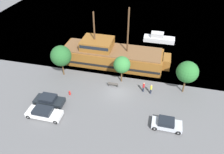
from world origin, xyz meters
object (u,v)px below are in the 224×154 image
object	(u,v)px
moored_boat_dockside	(159,38)
parked_car_curb_mid	(49,100)
pirate_ship	(111,55)
parked_car_curb_rear	(44,113)
parked_car_curb_front	(167,124)
fire_hydrant	(70,93)
pedestrian_walking_far	(151,89)
bench_promenade_east	(113,84)
pedestrian_walking_near	(144,87)

from	to	relation	value
moored_boat_dockside	parked_car_curb_mid	world-z (taller)	moored_boat_dockside
pirate_ship	parked_car_curb_rear	size ratio (longest dim) A/B	4.00
parked_car_curb_front	fire_hydrant	world-z (taller)	parked_car_curb_front
parked_car_curb_rear	pedestrian_walking_far	distance (m)	16.13
bench_promenade_east	pedestrian_walking_far	distance (m)	6.14
parked_car_curb_front	pirate_ship	bearing A→B (deg)	128.55
pedestrian_walking_near	pedestrian_walking_far	size ratio (longest dim) A/B	1.01
parked_car_curb_front	pedestrian_walking_far	world-z (taller)	pedestrian_walking_far
pirate_ship	parked_car_curb_mid	xyz separation A→B (m)	(-6.25, -12.88, -1.02)
bench_promenade_east	pedestrian_walking_far	xyz separation A→B (m)	(6.11, -0.35, 0.44)
pirate_ship	pedestrian_walking_far	bearing A→B (deg)	-41.13
pirate_ship	pedestrian_walking_far	size ratio (longest dim) A/B	11.40
moored_boat_dockside	parked_car_curb_mid	distance (m)	27.69
parked_car_curb_front	parked_car_curb_rear	xyz separation A→B (m)	(-16.47, -1.93, -0.00)
moored_boat_dockside	parked_car_curb_front	world-z (taller)	moored_boat_dockside
pirate_ship	pedestrian_walking_near	size ratio (longest dim) A/B	11.32
pirate_ship	pedestrian_walking_far	xyz separation A→B (m)	(8.01, -7.00, -0.88)
parked_car_curb_front	fire_hydrant	bearing A→B (deg)	168.15
moored_boat_dockside	bench_promenade_east	world-z (taller)	moored_boat_dockside
fire_hydrant	pedestrian_walking_far	world-z (taller)	pedestrian_walking_far
pirate_ship	pedestrian_walking_near	world-z (taller)	pirate_ship
parked_car_curb_rear	pedestrian_walking_far	world-z (taller)	pedestrian_walking_far
parked_car_curb_front	pedestrian_walking_near	xyz separation A→B (m)	(-3.81, 6.56, 0.21)
moored_boat_dockside	fire_hydrant	world-z (taller)	moored_boat_dockside
parked_car_curb_mid	pedestrian_walking_far	bearing A→B (deg)	22.40
moored_boat_dockside	pedestrian_walking_far	world-z (taller)	moored_boat_dockside
parked_car_curb_front	pedestrian_walking_far	size ratio (longest dim) A/B	2.27
parked_car_curb_rear	parked_car_curb_front	bearing A→B (deg)	6.68
parked_car_curb_mid	pedestrian_walking_near	xyz separation A→B (m)	(13.08, 6.09, 0.15)
parked_car_curb_rear	parked_car_curb_mid	bearing A→B (deg)	99.93
pirate_ship	moored_boat_dockside	bearing A→B (deg)	53.41
moored_boat_dockside	parked_car_curb_front	distance (m)	24.32
moored_boat_dockside	parked_car_curb_rear	size ratio (longest dim) A/B	1.35
pedestrian_walking_far	bench_promenade_east	bearing A→B (deg)	176.69
fire_hydrant	moored_boat_dockside	bearing A→B (deg)	60.01
parked_car_curb_rear	pedestrian_walking_near	xyz separation A→B (m)	(12.66, 8.49, 0.21)
parked_car_curb_rear	pedestrian_walking_near	bearing A→B (deg)	33.84
pirate_ship	parked_car_curb_rear	distance (m)	16.39
parked_car_curb_mid	pirate_ship	bearing A→B (deg)	64.12
bench_promenade_east	pedestrian_walking_near	size ratio (longest dim) A/B	0.92
moored_boat_dockside	parked_car_curb_front	xyz separation A→B (m)	(2.59, -24.18, -0.09)
pirate_ship	fire_hydrant	world-z (taller)	pirate_ship
parked_car_curb_mid	bench_promenade_east	bearing A→B (deg)	37.40
parked_car_curb_front	parked_car_curb_mid	world-z (taller)	parked_car_curb_mid
parked_car_curb_rear	pedestrian_walking_near	world-z (taller)	pedestrian_walking_near
parked_car_curb_mid	pedestrian_walking_near	world-z (taller)	pedestrian_walking_near
parked_car_curb_rear	bench_promenade_east	distance (m)	11.59
parked_car_curb_front	parked_car_curb_mid	xyz separation A→B (m)	(-16.89, 0.47, 0.05)
parked_car_curb_front	fire_hydrant	distance (m)	15.09
pedestrian_walking_near	pedestrian_walking_far	world-z (taller)	pedestrian_walking_near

